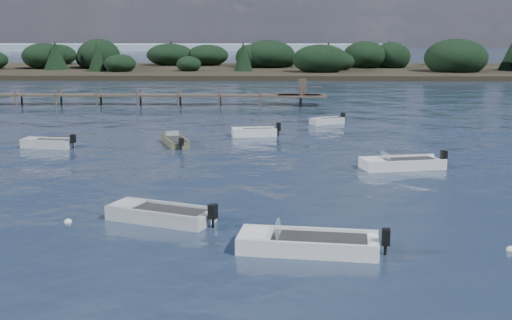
{
  "coord_description": "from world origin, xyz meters",
  "views": [
    {
      "loc": [
        0.5,
        -19.26,
        7.77
      ],
      "look_at": [
        -0.16,
        14.0,
        1.0
      ],
      "focal_mm": 45.0,
      "sensor_mm": 36.0,
      "label": 1
    }
  ],
  "objects_px": {
    "tender_far_grey": "(47,145)",
    "tender_far_white": "(254,134)",
    "dinghy_extra_a": "(175,143)",
    "dinghy_mid_grey": "(161,217)",
    "tender_far_grey_b": "(327,122)",
    "jetty": "(58,95)",
    "dinghy_mid_white_a": "(307,246)",
    "dinghy_mid_white_b": "(402,165)"
  },
  "relations": [
    {
      "from": "tender_far_grey",
      "to": "tender_far_white",
      "type": "relative_size",
      "value": 1.01
    },
    {
      "from": "dinghy_extra_a",
      "to": "tender_far_white",
      "type": "distance_m",
      "value": 6.53
    },
    {
      "from": "dinghy_mid_grey",
      "to": "tender_far_grey",
      "type": "bearing_deg",
      "value": 121.94
    },
    {
      "from": "tender_far_grey_b",
      "to": "jetty",
      "type": "distance_m",
      "value": 30.46
    },
    {
      "from": "tender_far_grey",
      "to": "tender_far_grey_b",
      "type": "relative_size",
      "value": 1.18
    },
    {
      "from": "jetty",
      "to": "dinghy_mid_white_a",
      "type": "bearing_deg",
      "value": -62.46
    },
    {
      "from": "dinghy_mid_grey",
      "to": "jetty",
      "type": "distance_m",
      "value": 45.42
    },
    {
      "from": "tender_far_grey_b",
      "to": "dinghy_mid_grey",
      "type": "bearing_deg",
      "value": -108.49
    },
    {
      "from": "dinghy_extra_a",
      "to": "tender_far_grey_b",
      "type": "bearing_deg",
      "value": 41.58
    },
    {
      "from": "tender_far_grey_b",
      "to": "dinghy_mid_white_a",
      "type": "distance_m",
      "value": 31.76
    },
    {
      "from": "tender_far_grey",
      "to": "dinghy_mid_grey",
      "type": "xyz_separation_m",
      "value": [
        10.44,
        -16.74,
        -0.0
      ]
    },
    {
      "from": "tender_far_grey",
      "to": "dinghy_mid_grey",
      "type": "bearing_deg",
      "value": -58.06
    },
    {
      "from": "tender_far_grey",
      "to": "dinghy_extra_a",
      "type": "relative_size",
      "value": 0.88
    },
    {
      "from": "tender_far_grey",
      "to": "tender_far_grey_b",
      "type": "xyz_separation_m",
      "value": [
        19.8,
        11.25,
        -0.01
      ]
    },
    {
      "from": "dinghy_mid_white_a",
      "to": "dinghy_extra_a",
      "type": "bearing_deg",
      "value": 110.06
    },
    {
      "from": "dinghy_mid_white_b",
      "to": "tender_far_grey_b",
      "type": "distance_m",
      "value": 17.68
    },
    {
      "from": "tender_far_grey",
      "to": "dinghy_extra_a",
      "type": "bearing_deg",
      "value": 8.01
    },
    {
      "from": "tender_far_white",
      "to": "dinghy_mid_grey",
      "type": "bearing_deg",
      "value": -98.9
    },
    {
      "from": "tender_far_grey_b",
      "to": "dinghy_mid_white_b",
      "type": "bearing_deg",
      "value": -81.12
    },
    {
      "from": "dinghy_mid_grey",
      "to": "dinghy_extra_a",
      "type": "height_order",
      "value": "dinghy_mid_grey"
    },
    {
      "from": "dinghy_mid_white_b",
      "to": "dinghy_mid_white_a",
      "type": "height_order",
      "value": "dinghy_mid_white_a"
    },
    {
      "from": "tender_far_grey",
      "to": "dinghy_mid_white_a",
      "type": "height_order",
      "value": "dinghy_mid_white_a"
    },
    {
      "from": "jetty",
      "to": "tender_far_grey",
      "type": "bearing_deg",
      "value": -73.67
    },
    {
      "from": "dinghy_extra_a",
      "to": "dinghy_mid_white_a",
      "type": "xyz_separation_m",
      "value": [
        7.85,
        -21.5,
        0.02
      ]
    },
    {
      "from": "jetty",
      "to": "tender_far_white",
      "type": "bearing_deg",
      "value": -43.56
    },
    {
      "from": "dinghy_mid_white_a",
      "to": "jetty",
      "type": "bearing_deg",
      "value": 117.54
    },
    {
      "from": "dinghy_mid_grey",
      "to": "tender_far_grey_b",
      "type": "distance_m",
      "value": 29.52
    },
    {
      "from": "dinghy_extra_a",
      "to": "tender_far_white",
      "type": "relative_size",
      "value": 1.15
    },
    {
      "from": "dinghy_mid_white_b",
      "to": "tender_far_grey",
      "type": "bearing_deg",
      "value": 164.58
    },
    {
      "from": "tender_far_white",
      "to": "jetty",
      "type": "relative_size",
      "value": 0.06
    },
    {
      "from": "tender_far_white",
      "to": "dinghy_mid_white_a",
      "type": "distance_m",
      "value": 25.35
    },
    {
      "from": "dinghy_mid_white_b",
      "to": "tender_far_white",
      "type": "xyz_separation_m",
      "value": [
        -8.7,
        11.13,
        0.01
      ]
    },
    {
      "from": "dinghy_mid_grey",
      "to": "tender_far_white",
      "type": "xyz_separation_m",
      "value": [
        3.39,
        21.66,
        0.01
      ]
    },
    {
      "from": "tender_far_grey_b",
      "to": "tender_far_white",
      "type": "distance_m",
      "value": 8.71
    },
    {
      "from": "tender_far_grey_b",
      "to": "dinghy_extra_a",
      "type": "bearing_deg",
      "value": -138.42
    },
    {
      "from": "dinghy_mid_white_b",
      "to": "tender_far_grey_b",
      "type": "height_order",
      "value": "dinghy_mid_white_b"
    },
    {
      "from": "dinghy_extra_a",
      "to": "dinghy_mid_white_b",
      "type": "bearing_deg",
      "value": -27.76
    },
    {
      "from": "dinghy_mid_grey",
      "to": "jetty",
      "type": "height_order",
      "value": "jetty"
    },
    {
      "from": "dinghy_extra_a",
      "to": "tender_far_white",
      "type": "bearing_deg",
      "value": 34.77
    },
    {
      "from": "tender_far_grey",
      "to": "tender_far_grey_b",
      "type": "height_order",
      "value": "tender_far_grey"
    },
    {
      "from": "dinghy_mid_grey",
      "to": "dinghy_mid_white_b",
      "type": "distance_m",
      "value": 16.03
    },
    {
      "from": "dinghy_mid_grey",
      "to": "dinghy_extra_a",
      "type": "bearing_deg",
      "value": 96.29
    }
  ]
}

